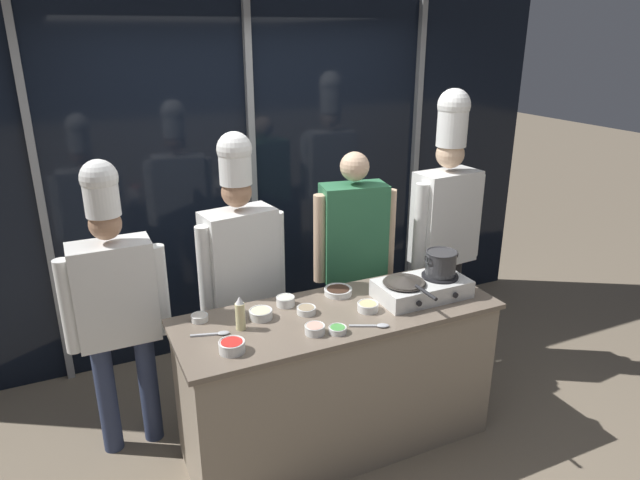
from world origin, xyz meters
name	(u,v)px	position (x,y,z in m)	size (l,w,h in m)	color
ground_plane	(337,441)	(0.00, 0.00, 0.00)	(24.00, 24.00, 0.00)	#7F705B
window_wall_back	(251,177)	(0.00, 1.50, 1.35)	(5.17, 0.09, 2.70)	black
demo_counter	(338,379)	(0.00, 0.00, 0.45)	(1.86, 0.66, 0.90)	gray
portable_stove	(422,288)	(0.54, -0.04, 0.96)	(0.55, 0.32, 0.12)	silver
frying_pan	(405,280)	(0.41, -0.04, 1.04)	(0.25, 0.44, 0.04)	#38332D
stock_pot	(441,263)	(0.66, -0.04, 1.10)	(0.21, 0.19, 0.15)	#333335
squeeze_bottle_oil	(240,314)	(-0.56, 0.04, 1.00)	(0.05, 0.05, 0.19)	beige
prep_bowl_onion	(200,317)	(-0.74, 0.22, 0.93)	(0.10, 0.10, 0.04)	white
prep_bowl_mushrooms	(306,310)	(-0.17, 0.06, 0.93)	(0.11, 0.11, 0.04)	white
prep_bowl_ginger	(368,306)	(0.16, -0.06, 0.93)	(0.12, 0.12, 0.05)	white
prep_bowl_bell_pepper	(232,346)	(-0.67, -0.16, 0.94)	(0.13, 0.13, 0.06)	white
prep_bowl_noodles	(261,313)	(-0.43, 0.11, 0.93)	(0.13, 0.13, 0.05)	white
prep_bowl_shrimp	(315,329)	(-0.23, -0.17, 0.93)	(0.11, 0.11, 0.05)	white
prep_bowl_soy_glaze	(338,291)	(0.10, 0.20, 0.93)	(0.17, 0.17, 0.04)	white
prep_bowl_bean_sprouts	(285,300)	(-0.24, 0.20, 0.94)	(0.11, 0.11, 0.05)	white
prep_bowl_scallions	(338,329)	(-0.11, -0.21, 0.92)	(0.10, 0.10, 0.03)	white
serving_spoon_slotted	(377,326)	(0.11, -0.25, 0.91)	(0.21, 0.12, 0.02)	#B2B5BA
serving_spoon_solid	(217,334)	(-0.70, 0.03, 0.91)	(0.20, 0.08, 0.02)	#B2B5BA
chef_head	(115,295)	(-1.14, 0.52, 1.01)	(0.58, 0.23, 1.78)	#2D3856
chef_sous	(240,260)	(-0.39, 0.60, 1.07)	(0.58, 0.30, 1.86)	#4C4C51
person_guest	(353,248)	(0.41, 0.60, 1.01)	(0.56, 0.29, 1.68)	#232326
chef_line	(446,215)	(1.12, 0.55, 1.17)	(0.60, 0.27, 2.05)	#232326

